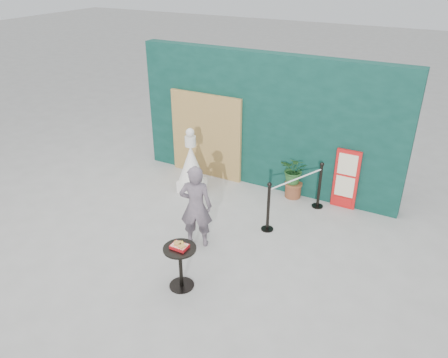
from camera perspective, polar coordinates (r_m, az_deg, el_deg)
ground at (r=7.86m, az=-4.18°, el=-10.07°), size 60.00×60.00×0.00m
back_wall at (r=9.62m, az=5.51°, el=7.37°), size 6.00×0.30×3.00m
bamboo_fence at (r=10.21m, az=-2.36°, el=5.67°), size 1.80×0.08×2.00m
woman at (r=7.74m, az=-3.69°, el=-3.62°), size 0.68×0.57×1.59m
menu_board at (r=9.29m, az=15.62°, el=-0.06°), size 0.50×0.07×1.30m
statue at (r=9.62m, az=-4.29°, el=1.67°), size 0.58×0.58×1.50m
cafe_table at (r=6.97m, az=-5.72°, el=-10.61°), size 0.52×0.52×0.75m
food_basket at (r=6.79m, az=-5.81°, el=-8.68°), size 0.26×0.19×0.11m
planter at (r=9.50m, az=9.18°, el=0.72°), size 0.57×0.50×0.98m
stanchion_barrier at (r=8.76m, az=9.27°, el=-2.24°), size 0.84×1.54×1.03m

